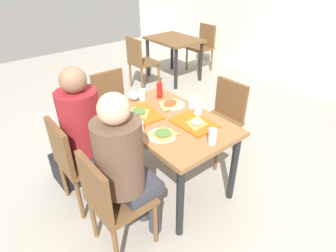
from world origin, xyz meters
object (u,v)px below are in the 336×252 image
at_px(paper_plate_center, 173,105).
at_px(handbag, 65,171).
at_px(tray_red_far, 194,123).
at_px(soda_can, 212,137).
at_px(pizza_slice_c, 170,103).
at_px(background_table, 174,45).
at_px(pizza_slice_a, 139,111).
at_px(plastic_cup_d, 198,110).
at_px(chair_left_end, 114,104).
at_px(plastic_cup_b, 139,128).
at_px(foil_bundle, 134,95).
at_px(plastic_cup_a, 192,102).
at_px(background_chair_near, 140,60).
at_px(chair_near_left, 75,158).
at_px(person_in_brown_jacket, 125,162).
at_px(chair_near_right, 110,198).
at_px(condiment_bottle, 160,90).
at_px(person_in_red, 86,127).
at_px(paper_plate_near_edge, 162,135).
at_px(chair_far_side, 223,115).
at_px(background_chair_far, 203,44).
at_px(tray_red_near, 142,114).
at_px(pizza_slice_b, 197,122).
at_px(pizza_slice_d, 163,133).
at_px(plastic_cup_c, 142,94).

relative_size(paper_plate_center, handbag, 0.69).
bearing_deg(tray_red_far, soda_can, -17.79).
relative_size(pizza_slice_c, background_table, 0.31).
bearing_deg(pizza_slice_a, background_table, 132.77).
bearing_deg(plastic_cup_d, chair_left_end, -167.37).
height_order(chair_left_end, soda_can, chair_left_end).
relative_size(plastic_cup_b, foil_bundle, 1.00).
bearing_deg(background_table, soda_can, -35.51).
distance_m(plastic_cup_a, background_chair_near, 2.22).
xyz_separation_m(chair_near_left, person_in_brown_jacket, (0.58, 0.14, 0.25)).
height_order(soda_can, handbag, soda_can).
bearing_deg(background_chair_near, chair_near_right, -38.39).
xyz_separation_m(pizza_slice_a, condiment_bottle, (-0.15, 0.35, 0.06)).
xyz_separation_m(plastic_cup_d, foil_bundle, (-0.61, -0.26, 0.00)).
distance_m(paper_plate_center, pizza_slice_c, 0.03).
relative_size(paper_plate_center, plastic_cup_a, 2.20).
bearing_deg(foil_bundle, plastic_cup_a, 35.82).
xyz_separation_m(chair_near_right, chair_left_end, (-1.25, 0.76, 0.00)).
height_order(plastic_cup_b, foil_bundle, same).
relative_size(person_in_red, paper_plate_near_edge, 5.71).
height_order(paper_plate_center, handbag, paper_plate_center).
relative_size(chair_left_end, condiment_bottle, 5.29).
height_order(chair_near_right, soda_can, chair_near_right).
height_order(chair_left_end, condiment_bottle, condiment_bottle).
relative_size(chair_near_right, chair_far_side, 1.00).
bearing_deg(background_chair_far, tray_red_near, -55.39).
bearing_deg(foil_bundle, chair_near_right, -43.28).
xyz_separation_m(pizza_slice_b, soda_can, (0.27, -0.10, 0.04)).
distance_m(tray_red_far, plastic_cup_b, 0.46).
distance_m(person_in_brown_jacket, soda_can, 0.67).
distance_m(pizza_slice_c, foil_bundle, 0.37).
relative_size(tray_red_far, pizza_slice_d, 1.41).
distance_m(plastic_cup_a, background_chair_far, 3.07).
bearing_deg(handbag, paper_plate_near_edge, 34.88).
distance_m(plastic_cup_c, background_chair_far, 3.02).
bearing_deg(person_in_red, person_in_brown_jacket, 0.00).
bearing_deg(background_chair_near, paper_plate_center, -25.68).
bearing_deg(background_chair_far, plastic_cup_a, -47.94).
bearing_deg(person_in_brown_jacket, foil_bundle, 142.66).
bearing_deg(tray_red_far, pizza_slice_c, 169.89).
relative_size(plastic_cup_d, background_table, 0.11).
xyz_separation_m(tray_red_far, pizza_slice_a, (-0.44, -0.25, 0.02)).
bearing_deg(paper_plate_center, pizza_slice_b, -11.81).
distance_m(plastic_cup_a, soda_can, 0.60).
relative_size(paper_plate_near_edge, background_chair_near, 0.26).
bearing_deg(person_in_brown_jacket, chair_near_left, -166.43).
relative_size(paper_plate_center, plastic_cup_c, 2.20).
distance_m(plastic_cup_c, plastic_cup_d, 0.61).
bearing_deg(background_table, chair_near_left, -55.58).
bearing_deg(background_chair_near, person_in_brown_jacket, -36.24).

